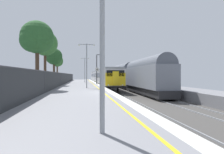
% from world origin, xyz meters
% --- Properties ---
extents(ground, '(17.40, 110.00, 1.21)m').
position_xyz_m(ground, '(2.64, 0.00, -0.61)').
color(ground, gray).
extents(commuter_train_at_platform, '(2.83, 39.44, 3.81)m').
position_xyz_m(commuter_train_at_platform, '(2.10, 27.16, 1.27)').
color(commuter_train_at_platform, '#B7B7BC').
rests_on(commuter_train_at_platform, ground).
extents(freight_train_adjacent_track, '(2.60, 28.66, 4.79)m').
position_xyz_m(freight_train_adjacent_track, '(6.10, 14.39, 1.62)').
color(freight_train_adjacent_track, '#232326').
rests_on(freight_train_adjacent_track, ground).
extents(signal_gantry, '(1.10, 0.24, 5.34)m').
position_xyz_m(signal_gantry, '(0.61, 17.65, 3.32)').
color(signal_gantry, '#47474C').
rests_on(signal_gantry, ground).
extents(speed_limit_sign, '(0.59, 0.08, 2.88)m').
position_xyz_m(speed_limit_sign, '(0.25, 15.45, 1.83)').
color(speed_limit_sign, '#59595B').
rests_on(speed_limit_sign, ground).
extents(platform_lamp_near, '(2.00, 0.20, 5.24)m').
position_xyz_m(platform_lamp_near, '(-1.69, -12.24, 3.12)').
color(platform_lamp_near, '#93999E').
rests_on(platform_lamp_near, ground).
extents(platform_lamp_mid, '(2.00, 0.20, 5.41)m').
position_xyz_m(platform_lamp_mid, '(-1.69, 6.47, 3.21)').
color(platform_lamp_mid, '#93999E').
rests_on(platform_lamp_mid, ground).
extents(platform_lamp_far, '(2.00, 0.20, 5.34)m').
position_xyz_m(platform_lamp_far, '(-1.69, 25.18, 3.17)').
color(platform_lamp_far, '#93999E').
rests_on(platform_lamp_far, ground).
extents(platform_back_fence, '(0.07, 99.00, 1.94)m').
position_xyz_m(platform_back_fence, '(-5.45, 0.00, 1.01)').
color(platform_back_fence, '#282B2D').
rests_on(platform_back_fence, ground).
extents(background_tree_left, '(4.02, 4.02, 8.71)m').
position_xyz_m(background_tree_left, '(-8.08, 15.20, 6.55)').
color(background_tree_left, '#473323').
rests_on(background_tree_left, ground).
extents(background_tree_centre, '(3.59, 3.65, 7.54)m').
position_xyz_m(background_tree_centre, '(-7.24, 4.81, 5.59)').
color(background_tree_centre, '#473323').
rests_on(background_tree_centre, ground).
extents(background_tree_right, '(2.80, 2.80, 6.44)m').
position_xyz_m(background_tree_right, '(-8.12, 30.72, 4.91)').
color(background_tree_right, '#473323').
rests_on(background_tree_right, ground).
extents(background_tree_back, '(3.43, 3.43, 7.17)m').
position_xyz_m(background_tree_back, '(-8.07, 24.03, 5.31)').
color(background_tree_back, '#473323').
rests_on(background_tree_back, ground).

